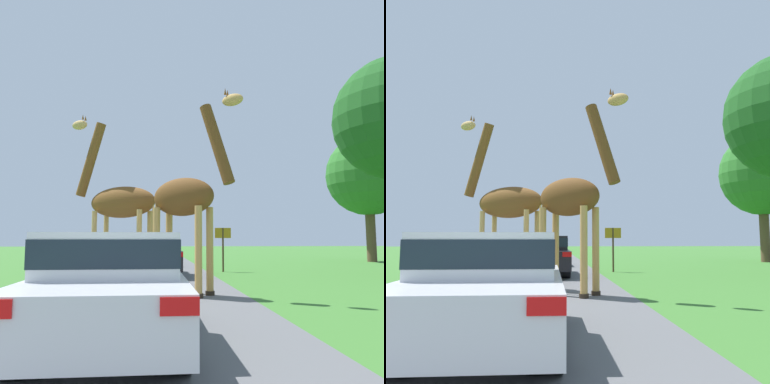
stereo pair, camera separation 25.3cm
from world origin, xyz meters
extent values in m
cube|color=#5B5B5E|center=(0.00, 30.00, 0.00)|extent=(6.64, 120.00, 0.00)
cylinder|color=tan|center=(2.42, 10.52, 1.10)|extent=(0.18, 0.18, 2.21)
cylinder|color=#2D2319|center=(2.42, 10.52, 0.05)|extent=(0.24, 0.24, 0.11)
cylinder|color=tan|center=(2.08, 10.05, 1.10)|extent=(0.18, 0.18, 2.21)
cylinder|color=#2D2319|center=(2.08, 10.05, 0.05)|extent=(0.24, 0.24, 0.11)
cylinder|color=tan|center=(1.42, 11.25, 1.10)|extent=(0.18, 0.18, 2.21)
cylinder|color=#2D2319|center=(1.42, 11.25, 0.05)|extent=(0.24, 0.24, 0.11)
cylinder|color=tan|center=(1.08, 10.78, 1.10)|extent=(0.18, 0.18, 2.21)
cylinder|color=#2D2319|center=(1.08, 10.78, 0.05)|extent=(0.24, 0.24, 0.11)
ellipsoid|color=brown|center=(1.75, 10.65, 2.48)|extent=(1.84, 1.59, 0.99)
cylinder|color=brown|center=(2.55, 10.07, 3.76)|extent=(0.94, 0.79, 2.11)
ellipsoid|color=tan|center=(2.91, 9.81, 4.82)|extent=(0.59, 0.52, 0.30)
cylinder|color=tan|center=(1.07, 11.14, 1.87)|extent=(0.06, 0.06, 1.21)
cone|color=brown|center=(2.81, 9.96, 5.05)|extent=(0.07, 0.07, 0.16)
cone|color=brown|center=(2.73, 9.85, 5.05)|extent=(0.07, 0.07, 0.16)
cylinder|color=tan|center=(-0.75, 12.50, 1.11)|extent=(0.15, 0.15, 2.23)
cylinder|color=#2D2319|center=(-0.75, 12.50, 0.04)|extent=(0.19, 0.19, 0.09)
cylinder|color=tan|center=(-0.46, 13.03, 1.11)|extent=(0.15, 0.15, 2.23)
cylinder|color=#2D2319|center=(-0.46, 13.03, 0.04)|extent=(0.19, 0.19, 0.09)
cylinder|color=tan|center=(0.60, 11.76, 1.11)|extent=(0.15, 0.15, 2.23)
cylinder|color=#2D2319|center=(0.60, 11.76, 0.04)|extent=(0.19, 0.19, 0.09)
cylinder|color=tan|center=(0.88, 12.30, 1.11)|extent=(0.15, 0.15, 2.23)
cylinder|color=#2D2319|center=(0.88, 12.30, 0.04)|extent=(0.19, 0.19, 0.09)
ellipsoid|color=brown|center=(0.07, 12.40, 2.48)|extent=(2.26, 1.67, 0.93)
cylinder|color=brown|center=(-0.98, 12.96, 3.86)|extent=(1.03, 0.75, 2.33)
ellipsoid|color=tan|center=(-1.39, 13.19, 5.03)|extent=(0.61, 0.48, 0.30)
cylinder|color=tan|center=(0.98, 11.90, 1.87)|extent=(0.05, 0.05, 1.23)
cone|color=brown|center=(-1.28, 13.05, 5.26)|extent=(0.07, 0.07, 0.16)
cone|color=brown|center=(-1.21, 13.17, 5.26)|extent=(0.07, 0.07, 0.16)
cube|color=silver|center=(0.44, 5.89, 0.58)|extent=(1.92, 4.10, 0.66)
cube|color=silver|center=(0.44, 5.89, 1.20)|extent=(1.72, 1.85, 0.56)
cube|color=#19232D|center=(0.44, 5.89, 1.22)|extent=(1.74, 1.86, 0.34)
cube|color=red|center=(1.23, 3.83, 0.82)|extent=(0.34, 0.03, 0.16)
cylinder|color=black|center=(-0.32, 7.12, 0.30)|extent=(0.38, 0.60, 0.60)
cylinder|color=black|center=(1.21, 7.12, 0.30)|extent=(0.38, 0.60, 0.60)
cylinder|color=black|center=(-0.32, 4.66, 0.30)|extent=(0.38, 0.60, 0.60)
cylinder|color=black|center=(1.21, 4.66, 0.30)|extent=(0.38, 0.60, 0.60)
cube|color=#144C28|center=(1.00, 22.01, 0.61)|extent=(1.78, 4.19, 0.65)
cube|color=#144C28|center=(1.00, 22.01, 1.23)|extent=(1.60, 1.89, 0.58)
cube|color=#19232D|center=(1.00, 22.01, 1.25)|extent=(1.62, 1.91, 0.35)
cube|color=red|center=(0.26, 19.91, 0.84)|extent=(0.32, 0.03, 0.16)
cube|color=red|center=(1.73, 19.91, 0.84)|extent=(0.32, 0.03, 0.16)
cylinder|color=black|center=(0.28, 23.27, 0.34)|extent=(0.36, 0.67, 0.67)
cylinder|color=black|center=(1.71, 23.27, 0.34)|extent=(0.36, 0.67, 0.67)
cylinder|color=black|center=(0.28, 20.76, 0.34)|extent=(0.36, 0.67, 0.67)
cylinder|color=black|center=(1.71, 20.76, 0.34)|extent=(0.36, 0.67, 0.67)
cube|color=black|center=(1.14, 16.26, 0.63)|extent=(1.76, 4.05, 0.69)
cube|color=black|center=(1.14, 16.26, 1.24)|extent=(1.58, 1.82, 0.54)
cube|color=#19232D|center=(1.14, 16.26, 1.27)|extent=(1.60, 1.84, 0.33)
cube|color=red|center=(0.42, 14.23, 0.87)|extent=(0.32, 0.03, 0.17)
cube|color=red|center=(1.86, 14.23, 0.87)|extent=(0.32, 0.03, 0.17)
cylinder|color=black|center=(0.44, 17.48, 0.33)|extent=(0.35, 0.66, 0.66)
cylinder|color=black|center=(1.84, 17.48, 0.33)|extent=(0.35, 0.66, 0.66)
cylinder|color=black|center=(0.44, 15.05, 0.33)|extent=(0.35, 0.66, 0.66)
cylinder|color=black|center=(1.84, 15.05, 0.33)|extent=(0.35, 0.66, 0.66)
cube|color=silver|center=(1.06, 28.65, 0.63)|extent=(1.98, 4.72, 0.65)
cube|color=silver|center=(1.06, 28.65, 1.21)|extent=(1.78, 2.12, 0.49)
cube|color=#19232D|center=(1.06, 28.65, 1.23)|extent=(1.80, 2.14, 0.30)
cube|color=red|center=(0.25, 26.28, 0.87)|extent=(0.36, 0.03, 0.16)
cube|color=red|center=(1.87, 26.28, 0.87)|extent=(0.36, 0.03, 0.16)
cylinder|color=black|center=(0.27, 30.06, 0.36)|extent=(0.40, 0.72, 0.72)
cylinder|color=black|center=(1.85, 30.06, 0.36)|extent=(0.40, 0.72, 0.72)
cylinder|color=black|center=(0.27, 27.23, 0.36)|extent=(0.40, 0.72, 0.72)
cylinder|color=black|center=(1.85, 27.23, 0.36)|extent=(0.40, 0.72, 0.72)
cylinder|color=brown|center=(14.51, 24.50, 2.34)|extent=(0.58, 0.58, 4.68)
sphere|color=#2D7028|center=(14.51, 24.50, 5.46)|extent=(5.17, 5.17, 5.17)
cylinder|color=#4C3823|center=(4.00, 17.72, 0.94)|extent=(0.08, 0.08, 1.88)
cube|color=#B27F19|center=(4.00, 17.72, 1.66)|extent=(0.70, 0.04, 0.44)
camera|label=1|loc=(1.00, 0.24, 1.40)|focal=38.00mm
camera|label=2|loc=(1.25, 0.22, 1.40)|focal=38.00mm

